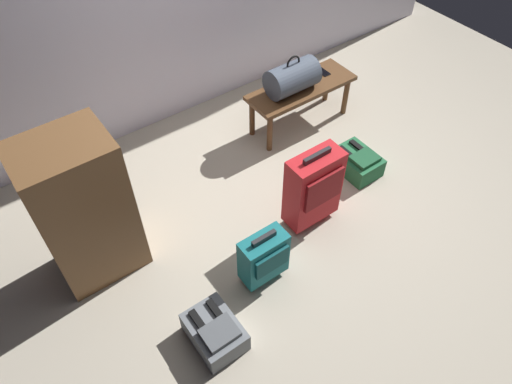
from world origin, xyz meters
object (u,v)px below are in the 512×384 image
suitcase_upright_red (313,188)px  backpack_green (358,162)px  cell_phone (323,72)px  duffel_bag_slate (292,78)px  suitcase_small_teal (264,257)px  bench (301,92)px  backpack_grey (215,332)px  side_cabinet (83,210)px

suitcase_upright_red → backpack_green: 0.73m
cell_phone → suitcase_upright_red: bearing=-133.8°
duffel_bag_slate → suitcase_small_teal: 1.65m
bench → suitcase_small_teal: size_ratio=2.17×
bench → duffel_bag_slate: 0.23m
bench → suitcase_small_teal: 1.71m
suitcase_small_teal → bench: bearing=42.4°
bench → suitcase_small_teal: suitcase_small_teal is taller
backpack_grey → side_cabinet: 1.13m
backpack_green → side_cabinet: size_ratio=0.35×
duffel_bag_slate → suitcase_upright_red: bearing=-120.2°
suitcase_small_teal → cell_phone: bearing=37.9°
cell_phone → bench: bearing=-169.7°
suitcase_upright_red → suitcase_small_teal: suitcase_upright_red is taller
backpack_green → side_cabinet: 2.18m
bench → backpack_grey: (-1.77, -1.34, -0.25)m
duffel_bag_slate → backpack_grey: 2.18m
duffel_bag_slate → side_cabinet: side_cabinet is taller
backpack_grey → side_cabinet: (-0.33, 0.98, 0.46)m
suitcase_upright_red → backpack_grey: 1.21m
suitcase_upright_red → side_cabinet: 1.56m
bench → duffel_bag_slate: size_ratio=2.27×
cell_phone → suitcase_small_teal: bearing=-142.1°
bench → side_cabinet: size_ratio=0.91×
suitcase_upright_red → cell_phone: bearing=46.2°
backpack_grey → backpack_green: bearing=17.9°
cell_phone → suitcase_upright_red: 1.38m
suitcase_small_teal → side_cabinet: (-0.84, 0.78, 0.31)m
duffel_bag_slate → side_cabinet: size_ratio=0.40×
suitcase_upright_red → side_cabinet: size_ratio=0.62×
suitcase_small_teal → suitcase_upright_red: bearing=19.4°
duffel_bag_slate → backpack_grey: (-1.66, -1.34, -0.45)m
bench → cell_phone: cell_phone is taller
backpack_green → duffel_bag_slate: bearing=98.0°
duffel_bag_slate → side_cabinet: 2.02m
cell_phone → suitcase_small_teal: (-1.55, -1.20, -0.18)m
bench → cell_phone: 0.30m
suitcase_upright_red → backpack_green: suitcase_upright_red is taller
suitcase_upright_red → suitcase_small_teal: size_ratio=1.48×
cell_phone → backpack_green: (-0.29, -0.82, -0.32)m
duffel_bag_slate → suitcase_small_teal: (-1.14, -1.15, -0.30)m
cell_phone → suitcase_upright_red: suitcase_upright_red is taller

